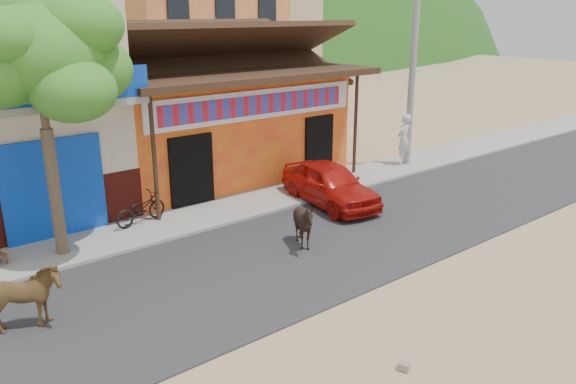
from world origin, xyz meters
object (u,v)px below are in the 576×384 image
Objects in this scene: tree at (46,129)px; cow_dark at (304,224)px; scooter at (141,209)px; utility_pole at (414,55)px; pedestrian at (404,139)px; red_car at (330,184)px; cow_tan at (20,300)px.

tree reaches higher than cow_dark.
tree is at bearing 93.11° from scooter.
utility_pole is at bearing -104.80° from scooter.
pedestrian is (7.78, 3.44, 0.43)m from cow_dark.
scooter is (-10.49, 0.44, -3.59)m from utility_pole.
cow_dark reaches higher than scooter.
utility_pole is at bearing 0.90° from tree.
pedestrian is (12.60, 0.23, -2.05)m from tree.
utility_pole is 6.46m from red_car.
cow_dark is (-7.98, -3.41, -3.48)m from utility_pole.
scooter is at bearing 169.10° from red_car.
cow_tan is 0.77× the size of pedestrian.
tree is 6.30m from cow_dark.
red_car is at bearing 1.10° from pedestrian.
tree reaches higher than cow_tan.
red_car is (-5.28, -1.42, -3.44)m from utility_pole.
cow_dark is 3.36m from red_car.
tree is at bearing -179.10° from utility_pole.
cow_tan reaches higher than cow_dark.
cow_tan is 14.58m from pedestrian.
cow_tan is at bearing -119.39° from tree.
cow_tan is 6.46m from cow_dark.
tree is 3.82× the size of scooter.
pedestrian is (-0.20, 0.03, -3.05)m from utility_pole.
tree is 12.84m from utility_pole.
cow_tan is at bearing -2.51° from pedestrian.
tree is 8.00m from red_car.
red_car is (7.52, -1.22, -2.44)m from tree.
cow_dark is 0.63× the size of pedestrian.
red_car is 5.53m from scooter.
cow_dark is at bearing -77.47° from cow_tan.
pedestrian is at bearing -104.66° from scooter.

